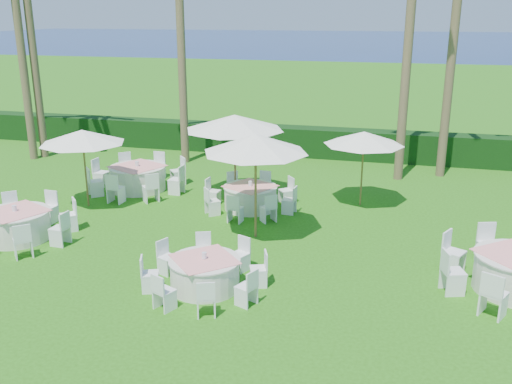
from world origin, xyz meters
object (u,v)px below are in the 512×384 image
Objects in this scene: banquet_table_a at (17,224)px; umbrella_d at (364,138)px; banquet_table_e at (250,197)px; umbrella_b at (256,143)px; banquet_table_d at (138,177)px; umbrella_c at (235,122)px; umbrella_a at (82,137)px; banquet_table_b at (205,273)px.

umbrella_d is (8.71, 5.15, 1.74)m from banquet_table_a.
umbrella_b is (0.74, -2.20, 2.21)m from banquet_table_e.
banquet_table_d is 1.06× the size of umbrella_c.
umbrella_a reaches higher than umbrella_d.
banquet_table_d is 1.18× the size of umbrella_b.
umbrella_c is at bearing -174.20° from umbrella_d.
banquet_table_b is 0.93× the size of banquet_table_e.
banquet_table_a is 1.21× the size of umbrella_a.
umbrella_c is (-1.46, 3.00, -0.07)m from umbrella_b.
banquet_table_d is 1.15× the size of banquet_table_e.
umbrella_c is at bearing 115.95° from umbrella_b.
umbrella_d is at bearing 20.13° from banquet_table_e.
umbrella_a is at bearing -111.85° from banquet_table_d.
banquet_table_b is 1.04× the size of umbrella_a.
banquet_table_e reaches higher than banquet_table_b.
banquet_table_d is at bearing 68.15° from umbrella_a.
umbrella_d is (2.54, 3.41, -0.44)m from umbrella_b.
umbrella_c is (-1.13, 6.20, 2.17)m from banquet_table_b.
banquet_table_d is at bearing -178.00° from umbrella_d.
banquet_table_e is 1.02× the size of umbrella_b.
umbrella_c is at bearing 22.83° from umbrella_a.
umbrella_b reaches higher than banquet_table_d.
umbrella_b reaches higher than banquet_table_b.
banquet_table_e is 2.40m from umbrella_c.
banquet_table_a is 7.01m from umbrella_c.
umbrella_a is at bearing -157.17° from umbrella_c.
banquet_table_e is 3.21m from umbrella_b.
umbrella_c is (-0.72, 0.80, 2.15)m from banquet_table_e.
umbrella_a is (-0.78, -1.95, 1.78)m from banquet_table_d.
banquet_table_e is 1.13× the size of umbrella_a.
banquet_table_a is at bearing -164.16° from umbrella_b.
umbrella_c is (3.52, -0.14, 2.09)m from banquet_table_d.
umbrella_b is (4.98, -3.14, 2.16)m from banquet_table_d.
umbrella_d is (3.28, 1.20, 1.77)m from banquet_table_e.
umbrella_c is 1.28× the size of umbrella_d.
banquet_table_b is 1.10× the size of umbrella_d.
banquet_table_b is at bearing -13.96° from banquet_table_a.
umbrella_a reaches higher than banquet_table_e.
banquet_table_a is at bearing 166.04° from banquet_table_b.
banquet_table_e is 3.92m from umbrella_d.
banquet_table_e is at bearing 36.06° from banquet_table_a.
banquet_table_d is at bearing 76.32° from banquet_table_a.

